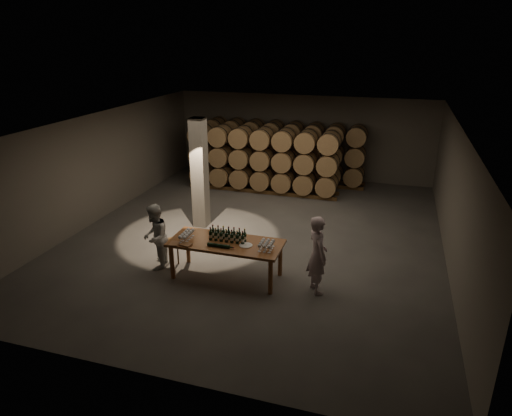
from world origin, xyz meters
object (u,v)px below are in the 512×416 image
(tasting_table, at_px, (226,246))
(person_man, at_px, (317,255))
(stool, at_px, (172,245))
(person_woman, at_px, (155,237))
(notebook_near, at_px, (186,244))
(plate, at_px, (246,245))
(bottle_cluster, at_px, (228,236))

(tasting_table, relative_size, person_man, 1.46)
(stool, distance_m, person_woman, 0.47)
(tasting_table, relative_size, person_woman, 1.61)
(stool, bearing_deg, notebook_near, -41.67)
(tasting_table, bearing_deg, person_man, -0.38)
(tasting_table, height_order, plate, plate)
(bottle_cluster, bearing_deg, person_man, -2.39)
(plate, distance_m, person_man, 1.62)
(stool, bearing_deg, tasting_table, -7.22)
(plate, height_order, stool, plate)
(bottle_cluster, height_order, stool, bottle_cluster)
(bottle_cluster, relative_size, person_man, 0.48)
(plate, relative_size, person_man, 0.17)
(notebook_near, height_order, stool, notebook_near)
(notebook_near, xyz_separation_m, stool, (-0.69, 0.61, -0.38))
(plate, bearing_deg, notebook_near, -164.18)
(stool, xyz_separation_m, person_woman, (-0.30, -0.24, 0.27))
(person_man, bearing_deg, plate, 60.06)
(stool, height_order, person_woman, person_woman)
(notebook_near, distance_m, person_man, 2.95)
(notebook_near, distance_m, stool, 0.99)
(notebook_near, height_order, person_woman, person_woman)
(person_woman, bearing_deg, bottle_cluster, 77.76)
(plate, bearing_deg, bottle_cluster, 165.25)
(plate, xyz_separation_m, notebook_near, (-1.30, -0.37, 0.01))
(notebook_near, relative_size, stool, 0.37)
(notebook_near, bearing_deg, plate, 23.88)
(stool, relative_size, person_man, 0.37)
(plate, relative_size, stool, 0.46)
(tasting_table, bearing_deg, stool, 172.78)
(plate, height_order, notebook_near, notebook_near)
(tasting_table, distance_m, plate, 0.51)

